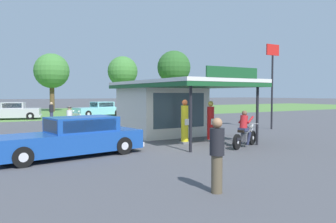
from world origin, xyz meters
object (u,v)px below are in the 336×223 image
at_px(bystander_chatting_near_pumps, 70,119).
at_px(bystander_leaning_by_kiosk, 51,112).
at_px(parked_car_back_row_centre_right, 175,107).
at_px(bystander_strolling_foreground, 138,112).
at_px(gas_pump_offside, 211,123).
at_px(parked_car_back_row_right, 99,110).
at_px(parked_car_back_row_far_right, 12,112).
at_px(motorcycle_with_rider, 245,132).
at_px(featured_classic_sedan, 71,138).
at_px(gas_pump_nearside, 185,123).
at_px(bystander_admiring_sedan, 217,153).
at_px(roadside_pole_sign, 272,72).

xyz_separation_m(bystander_chatting_near_pumps, bystander_leaning_by_kiosk, (0.61, 7.89, 0.05)).
distance_m(parked_car_back_row_centre_right, bystander_strolling_foreground, 11.94).
distance_m(gas_pump_offside, bystander_strolling_foreground, 12.69).
height_order(parked_car_back_row_right, parked_car_back_row_far_right, parked_car_back_row_far_right).
bearing_deg(motorcycle_with_rider, parked_car_back_row_far_right, 106.57).
bearing_deg(bystander_strolling_foreground, parked_car_back_row_centre_right, 42.67).
bearing_deg(parked_car_back_row_centre_right, bystander_leaning_by_kiosk, -161.29).
bearing_deg(bystander_strolling_foreground, gas_pump_offside, -100.13).
xyz_separation_m(parked_car_back_row_right, parked_car_back_row_centre_right, (9.35, 0.14, 0.03)).
xyz_separation_m(parked_car_back_row_centre_right, bystander_chatting_near_pumps, (-15.79, -13.03, 0.11)).
distance_m(gas_pump_offside, featured_classic_sedan, 6.83).
xyz_separation_m(gas_pump_nearside, bystander_leaning_by_kiosk, (-2.66, 15.45, -0.08)).
xyz_separation_m(parked_car_back_row_right, parked_car_back_row_far_right, (-8.23, -0.23, 0.03)).
bearing_deg(gas_pump_nearside, parked_car_back_row_centre_right, 58.69).
bearing_deg(gas_pump_offside, featured_classic_sedan, -176.01).
distance_m(featured_classic_sedan, bystander_admiring_sedan, 6.48).
bearing_deg(bystander_leaning_by_kiosk, parked_car_back_row_far_right, 116.63).
bearing_deg(roadside_pole_sign, bystander_chatting_near_pumps, 155.87).
relative_size(featured_classic_sedan, bystander_strolling_foreground, 3.77).
relative_size(motorcycle_with_rider, featured_classic_sedan, 0.37).
relative_size(parked_car_back_row_right, parked_car_back_row_far_right, 1.03).
distance_m(featured_classic_sedan, parked_car_back_row_far_right, 20.70).
xyz_separation_m(gas_pump_nearside, motorcycle_with_rider, (1.61, -2.19, -0.28)).
bearing_deg(bystander_chatting_near_pumps, bystander_admiring_sedan, -91.53).
height_order(bystander_chatting_near_pumps, bystander_strolling_foreground, bystander_chatting_near_pumps).
bearing_deg(bystander_chatting_near_pumps, bystander_strolling_foreground, 35.15).
relative_size(gas_pump_nearside, parked_car_back_row_centre_right, 0.36).
distance_m(bystander_chatting_near_pumps, roadside_pole_sign, 13.09).
height_order(gas_pump_offside, featured_classic_sedan, gas_pump_offside).
bearing_deg(motorcycle_with_rider, bystander_chatting_near_pumps, 116.62).
xyz_separation_m(gas_pump_nearside, parked_car_back_row_centre_right, (12.52, 20.59, -0.24)).
height_order(motorcycle_with_rider, parked_car_back_row_far_right, motorcycle_with_rider).
xyz_separation_m(motorcycle_with_rider, parked_car_back_row_centre_right, (10.91, 22.78, 0.04)).
xyz_separation_m(featured_classic_sedan, bystander_strolling_foreground, (9.05, 12.97, 0.13)).
bearing_deg(gas_pump_nearside, bystander_chatting_near_pumps, 113.40).
height_order(bystander_leaning_by_kiosk, roadside_pole_sign, roadside_pole_sign).
height_order(gas_pump_offside, roadside_pole_sign, roadside_pole_sign).
relative_size(parked_car_back_row_far_right, roadside_pole_sign, 0.95).
xyz_separation_m(gas_pump_nearside, roadside_pole_sign, (8.38, 2.34, 2.75)).
height_order(gas_pump_nearside, bystander_admiring_sedan, gas_pump_nearside).
bearing_deg(parked_car_back_row_far_right, gas_pump_nearside, -75.97).
bearing_deg(parked_car_back_row_centre_right, gas_pump_nearside, -121.31).
xyz_separation_m(gas_pump_offside, roadside_pole_sign, (6.87, 2.34, 2.79)).
xyz_separation_m(bystander_chatting_near_pumps, bystander_strolling_foreground, (7.01, 4.94, -0.00)).
relative_size(parked_car_back_row_far_right, bystander_chatting_near_pumps, 3.44).
distance_m(gas_pump_offside, bystander_leaning_by_kiosk, 16.00).
relative_size(gas_pump_offside, parked_car_back_row_right, 0.36).
relative_size(gas_pump_offside, parked_car_back_row_far_right, 0.37).
bearing_deg(roadside_pole_sign, bystander_strolling_foreground, 114.56).
height_order(bystander_chatting_near_pumps, roadside_pole_sign, roadside_pole_sign).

